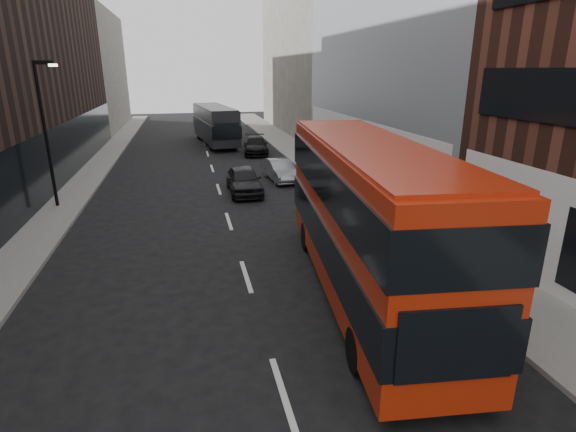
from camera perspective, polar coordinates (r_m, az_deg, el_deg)
sidewalk_right at (r=32.96m, az=3.69°, el=6.42°), size 3.00×80.00×0.15m
sidewalk_left at (r=32.27m, az=-23.85°, el=4.65°), size 2.00×80.00×0.15m
building_modern_block at (r=30.15m, az=14.39°, el=23.62°), size 5.03×22.00×20.00m
building_victorian at (r=51.70m, az=1.99°, el=21.36°), size 6.50×24.00×21.00m
building_left_mid at (r=37.25m, az=-29.36°, el=16.33°), size 5.00×24.00×14.00m
building_left_far at (r=58.76m, az=-23.43°, el=16.50°), size 5.00×20.00×13.00m
street_lamp at (r=24.94m, az=-28.37°, el=10.10°), size 1.06×0.22×7.00m
red_bus at (r=13.66m, az=9.93°, el=0.42°), size 4.03×12.07×4.79m
grey_bus at (r=43.47m, az=-9.26°, el=11.47°), size 3.76×10.96×3.48m
car_a at (r=25.71m, az=-5.62°, el=4.57°), size 1.80×4.45×1.52m
car_b at (r=28.57m, az=-0.99°, el=5.84°), size 1.74×4.12×1.32m
car_c at (r=38.00m, az=-4.12°, el=8.94°), size 2.54×5.02×1.40m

